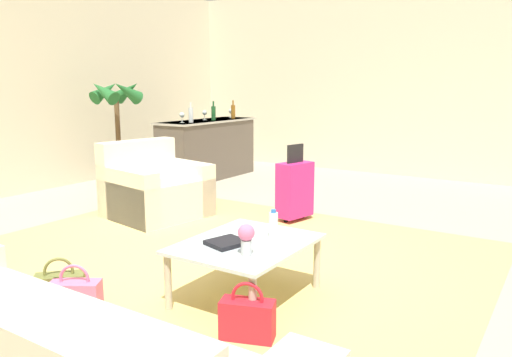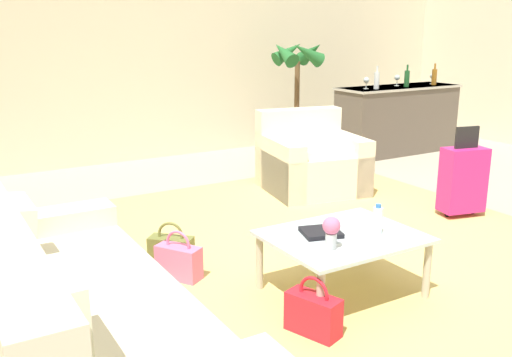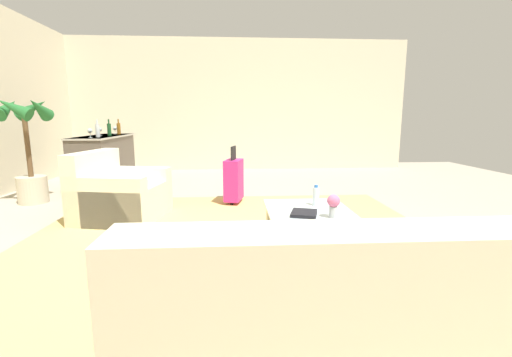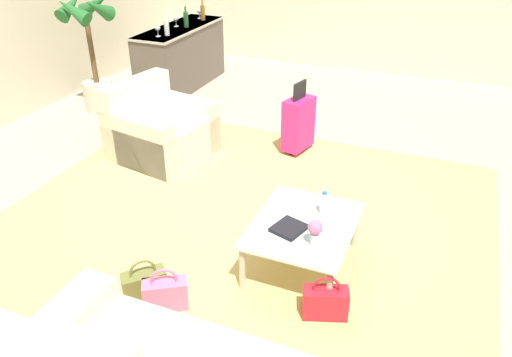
# 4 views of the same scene
# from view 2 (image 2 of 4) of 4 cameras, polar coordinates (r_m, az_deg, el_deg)

# --- Properties ---
(ground_plane) EXTENTS (12.00, 12.00, 0.00)m
(ground_plane) POSITION_cam_2_polar(r_m,az_deg,el_deg) (4.51, 8.41, -7.70)
(ground_plane) COLOR #A89E89
(wall_back) EXTENTS (10.24, 0.12, 3.10)m
(wall_back) POSITION_cam_2_polar(r_m,az_deg,el_deg) (7.74, -10.94, 13.36)
(wall_back) COLOR beige
(wall_back) RESTS_ON ground
(area_rug) EXTENTS (5.20, 4.40, 0.01)m
(area_rug) POSITION_cam_2_polar(r_m,az_deg,el_deg) (4.34, 0.48, -8.42)
(area_rug) COLOR tan
(area_rug) RESTS_ON ground
(couch) EXTENTS (0.93, 2.34, 0.94)m
(couch) POSITION_cam_2_polar(r_m,az_deg,el_deg) (3.00, -18.63, -14.04)
(couch) COLOR beige
(couch) RESTS_ON ground
(armchair) EXTENTS (1.12, 1.10, 0.85)m
(armchair) POSITION_cam_2_polar(r_m,az_deg,el_deg) (6.21, 5.37, 1.56)
(armchair) COLOR beige
(armchair) RESTS_ON ground
(coffee_table) EXTENTS (0.96, 0.77, 0.41)m
(coffee_table) POSITION_cam_2_polar(r_m,az_deg,el_deg) (3.78, 8.67, -6.28)
(coffee_table) COLOR silver
(coffee_table) RESTS_ON ground
(water_bottle) EXTENTS (0.06, 0.06, 0.20)m
(water_bottle) POSITION_cam_2_polar(r_m,az_deg,el_deg) (3.79, 12.07, -4.10)
(water_bottle) COLOR silver
(water_bottle) RESTS_ON coffee_table
(coffee_table_book) EXTENTS (0.29, 0.28, 0.03)m
(coffee_table_book) POSITION_cam_2_polar(r_m,az_deg,el_deg) (3.75, 6.51, -5.36)
(coffee_table_book) COLOR black
(coffee_table_book) RESTS_ON coffee_table
(flower_vase) EXTENTS (0.11, 0.11, 0.21)m
(flower_vase) POSITION_cam_2_polar(r_m,az_deg,el_deg) (3.48, 7.54, -5.10)
(flower_vase) COLOR #B2B7BC
(flower_vase) RESTS_ON coffee_table
(bar_console) EXTENTS (1.84, 0.63, 0.93)m
(bar_console) POSITION_cam_2_polar(r_m,az_deg,el_deg) (8.28, 13.92, 5.84)
(bar_console) COLOR brown
(bar_console) RESTS_ON ground
(wine_glass_leftmost) EXTENTS (0.08, 0.08, 0.15)m
(wine_glass_leftmost) POSITION_cam_2_polar(r_m,az_deg,el_deg) (7.76, 10.98, 9.59)
(wine_glass_leftmost) COLOR silver
(wine_glass_leftmost) RESTS_ON bar_console
(wine_glass_left_of_centre) EXTENTS (0.08, 0.08, 0.15)m
(wine_glass_left_of_centre) POSITION_cam_2_polar(r_m,az_deg,el_deg) (8.25, 13.94, 9.72)
(wine_glass_left_of_centre) COLOR silver
(wine_glass_left_of_centre) RESTS_ON bar_console
(wine_glass_right_of_centre) EXTENTS (0.08, 0.08, 0.15)m
(wine_glass_right_of_centre) POSITION_cam_2_polar(r_m,az_deg,el_deg) (8.66, 17.25, 9.72)
(wine_glass_right_of_centre) COLOR silver
(wine_glass_right_of_centre) RESTS_ON bar_console
(wine_bottle_clear) EXTENTS (0.07, 0.07, 0.30)m
(wine_bottle_clear) POSITION_cam_2_polar(r_m,az_deg,el_deg) (7.76, 11.98, 9.61)
(wine_bottle_clear) COLOR silver
(wine_bottle_clear) RESTS_ON bar_console
(wine_bottle_green) EXTENTS (0.07, 0.07, 0.30)m
(wine_bottle_green) POSITION_cam_2_polar(r_m,az_deg,el_deg) (8.14, 14.85, 9.67)
(wine_bottle_green) COLOR #194C23
(wine_bottle_green) RESTS_ON bar_console
(wine_bottle_amber) EXTENTS (0.07, 0.07, 0.30)m
(wine_bottle_amber) POSITION_cam_2_polar(r_m,az_deg,el_deg) (8.53, 17.40, 9.70)
(wine_bottle_amber) COLOR brown
(wine_bottle_amber) RESTS_ON bar_console
(suitcase_magenta) EXTENTS (0.44, 0.31, 0.85)m
(suitcase_magenta) POSITION_cam_2_polar(r_m,az_deg,el_deg) (5.63, 19.99, -0.03)
(suitcase_magenta) COLOR #D12375
(suitcase_magenta) RESTS_ON ground
(handbag_pink) EXTENTS (0.29, 0.35, 0.36)m
(handbag_pink) POSITION_cam_2_polar(r_m,az_deg,el_deg) (4.08, -7.73, -8.20)
(handbag_pink) COLOR pink
(handbag_pink) RESTS_ON ground
(handbag_red) EXTENTS (0.24, 0.35, 0.36)m
(handbag_red) POSITION_cam_2_polar(r_m,az_deg,el_deg) (3.38, 5.74, -13.27)
(handbag_red) COLOR red
(handbag_red) RESTS_ON ground
(handbag_olive) EXTENTS (0.33, 0.32, 0.36)m
(handbag_olive) POSITION_cam_2_polar(r_m,az_deg,el_deg) (4.25, -8.47, -7.24)
(handbag_olive) COLOR olive
(handbag_olive) RESTS_ON ground
(potted_palm) EXTENTS (0.64, 0.64, 1.59)m
(potted_palm) POSITION_cam_2_polar(r_m,az_deg,el_deg) (7.86, 4.11, 8.31)
(potted_palm) COLOR #BCB299
(potted_palm) RESTS_ON ground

